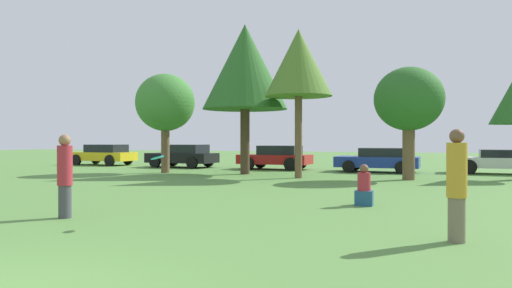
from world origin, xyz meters
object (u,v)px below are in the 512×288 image
(person_thrower, at_px, (65,175))
(frisbee, at_px, (157,158))
(parked_car_white, at_px, (503,161))
(tree_3, at_px, (409,100))
(bystander_sitting, at_px, (364,189))
(tree_2, at_px, (298,64))
(person_catcher, at_px, (457,184))
(parked_car_red, at_px, (276,157))
(parked_car_yellow, at_px, (104,154))
(tree_0, at_px, (165,103))
(parked_car_blue, at_px, (379,159))
(tree_1, at_px, (245,67))
(parked_car_black, at_px, (183,155))

(person_thrower, relative_size, frisbee, 6.85)
(parked_car_white, bearing_deg, tree_3, 52.50)
(frisbee, relative_size, tree_3, 0.06)
(bystander_sitting, height_order, tree_2, tree_2)
(person_catcher, height_order, parked_car_red, person_catcher)
(tree_2, bearing_deg, parked_car_yellow, 158.89)
(parked_car_white, bearing_deg, bystander_sitting, 71.74)
(person_thrower, relative_size, bystander_sitting, 1.69)
(tree_3, bearing_deg, person_catcher, -85.03)
(bystander_sitting, height_order, tree_0, tree_0)
(person_thrower, relative_size, tree_0, 0.35)
(parked_car_yellow, bearing_deg, parked_car_white, -177.47)
(frisbee, xyz_separation_m, tree_0, (-7.11, 12.02, 2.14))
(tree_2, relative_size, parked_car_blue, 1.53)
(bystander_sitting, distance_m, tree_1, 11.75)
(parked_car_black, bearing_deg, tree_1, 147.49)
(parked_car_red, bearing_deg, tree_1, 87.60)
(frisbee, bearing_deg, bystander_sitting, 49.17)
(parked_car_yellow, bearing_deg, tree_3, 168.04)
(parked_car_blue, bearing_deg, tree_1, 33.98)
(tree_3, height_order, parked_car_red, tree_3)
(person_thrower, relative_size, tree_2, 0.27)
(parked_car_yellow, bearing_deg, tree_1, 162.27)
(person_thrower, xyz_separation_m, person_catcher, (7.37, 0.31, 0.02))
(person_thrower, relative_size, parked_car_blue, 0.42)
(parked_car_yellow, height_order, parked_car_blue, parked_car_yellow)
(parked_car_yellow, distance_m, parked_car_white, 22.81)
(tree_3, bearing_deg, tree_1, 174.97)
(bystander_sitting, distance_m, parked_car_red, 13.91)
(person_thrower, bearing_deg, tree_3, 59.44)
(frisbee, bearing_deg, person_thrower, -179.67)
(parked_car_yellow, relative_size, parked_car_red, 1.10)
(bystander_sitting, distance_m, tree_0, 13.59)
(frisbee, bearing_deg, parked_car_yellow, 130.92)
(person_thrower, height_order, bystander_sitting, person_thrower)
(parked_car_red, distance_m, parked_car_blue, 5.47)
(tree_3, bearing_deg, parked_car_white, 49.85)
(parked_car_white, bearing_deg, parked_car_blue, 9.44)
(parked_car_black, bearing_deg, tree_2, 151.17)
(tree_0, xyz_separation_m, parked_car_black, (-1.40, 4.30, -2.70))
(person_catcher, bearing_deg, parked_car_yellow, -42.30)
(person_thrower, height_order, tree_3, tree_3)
(tree_2, bearing_deg, person_catcher, -63.74)
(person_thrower, relative_size, parked_car_yellow, 0.39)
(tree_2, distance_m, tree_3, 4.72)
(tree_0, relative_size, parked_car_yellow, 1.11)
(person_catcher, xyz_separation_m, parked_car_blue, (-2.53, 15.76, -0.27))
(tree_2, bearing_deg, tree_0, 173.57)
(tree_1, bearing_deg, tree_0, -172.58)
(bystander_sitting, distance_m, tree_3, 8.51)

